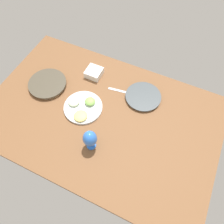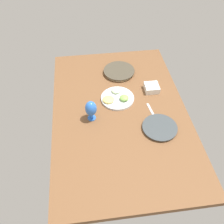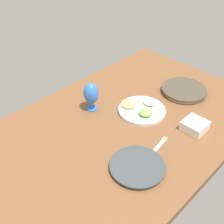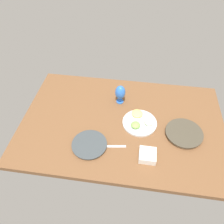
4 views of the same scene
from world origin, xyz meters
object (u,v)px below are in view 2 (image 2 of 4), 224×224
at_px(dinner_plate_left, 160,128).
at_px(dinner_plate_right, 119,72).
at_px(fruit_platter, 117,98).
at_px(square_bowl_white, 152,88).
at_px(hurricane_glass_blue, 91,109).

relative_size(dinner_plate_left, dinner_plate_right, 0.92).
bearing_deg(fruit_platter, square_bowl_white, -77.04).
xyz_separation_m(dinner_plate_left, square_bowl_white, (0.42, -0.04, 0.02)).
bearing_deg(hurricane_glass_blue, fruit_platter, -50.27).
bearing_deg(hurricane_glass_blue, square_bowl_white, -64.22).
bearing_deg(dinner_plate_left, fruit_platter, 37.23).
height_order(dinner_plate_left, hurricane_glass_blue, hurricane_glass_blue).
bearing_deg(dinner_plate_right, fruit_platter, 168.79).
bearing_deg(fruit_platter, dinner_plate_right, -11.21).
bearing_deg(dinner_plate_left, dinner_plate_right, 16.11).
bearing_deg(square_bowl_white, hurricane_glass_blue, 115.78).
relative_size(fruit_platter, hurricane_glass_blue, 1.56).
bearing_deg(fruit_platter, hurricane_glass_blue, 129.73).
relative_size(dinner_plate_left, hurricane_glass_blue, 1.48).
xyz_separation_m(dinner_plate_left, fruit_platter, (0.35, 0.26, 0.00)).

